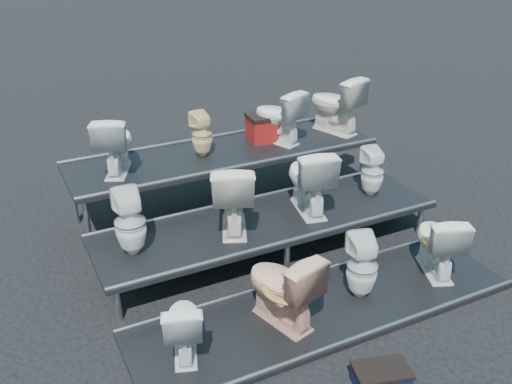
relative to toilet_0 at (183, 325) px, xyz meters
name	(u,v)px	position (x,y,z in m)	size (l,w,h in m)	color
ground	(268,251)	(1.56, 1.30, -0.38)	(80.00, 80.00, 0.00)	black
tier_front	(324,308)	(1.56, 0.00, -0.35)	(4.20, 1.20, 0.06)	black
tier_mid	(268,235)	(1.56, 1.30, -0.15)	(4.20, 1.20, 0.46)	black
tier_back	(225,180)	(1.56, 2.60, 0.05)	(4.20, 1.20, 0.86)	black
toilet_0	(183,325)	(0.00, 0.00, 0.00)	(0.36, 0.63, 0.65)	white
toilet_1	(282,287)	(1.04, 0.00, 0.10)	(0.47, 0.82, 0.84)	#DF9F87
toilet_2	(362,266)	(2.01, 0.00, 0.04)	(0.33, 0.34, 0.73)	white
toilet_3	(438,242)	(3.04, 0.00, 0.07)	(0.44, 0.76, 0.78)	white
toilet_4	(130,222)	(-0.10, 1.30, 0.45)	(0.33, 0.34, 0.74)	white
toilet_5	(233,195)	(1.10, 1.30, 0.51)	(0.48, 0.84, 0.86)	white
toilet_6	(309,178)	(2.11, 1.30, 0.50)	(0.48, 0.84, 0.85)	white
toilet_7	(373,172)	(3.08, 1.30, 0.40)	(0.29, 0.30, 0.65)	white
toilet_8	(115,143)	(0.11, 2.60, 0.85)	(0.42, 0.74, 0.75)	white
toilet_9	(202,134)	(1.25, 2.60, 0.78)	(0.27, 0.28, 0.60)	beige
toilet_10	(278,116)	(2.39, 2.60, 0.86)	(0.42, 0.74, 0.76)	white
toilet_11	(335,104)	(3.33, 2.60, 0.90)	(0.47, 0.82, 0.84)	white
red_crate	(265,129)	(2.25, 2.73, 0.64)	(0.46, 0.37, 0.33)	maroon
step_stool	(381,378)	(1.43, -1.12, -0.30)	(0.48, 0.29, 0.17)	black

